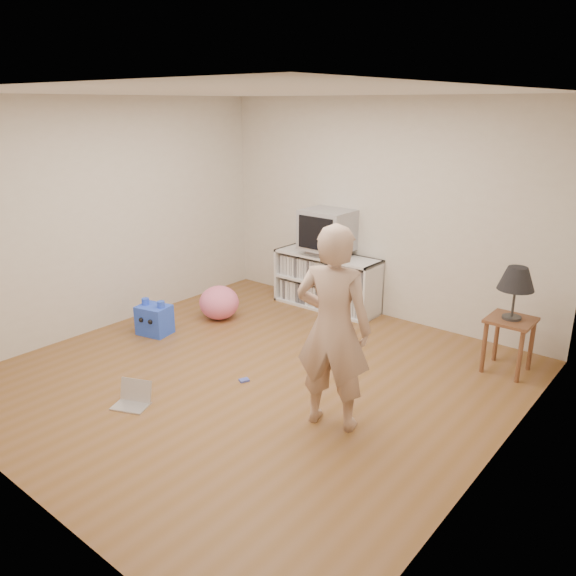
{
  "coord_description": "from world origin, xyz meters",
  "views": [
    {
      "loc": [
        3.33,
        -3.59,
        2.52
      ],
      "look_at": [
        0.08,
        0.4,
        0.82
      ],
      "focal_mm": 35.0,
      "sensor_mm": 36.0,
      "label": 1
    }
  ],
  "objects_px": {
    "person": "(333,329)",
    "laptop": "(133,398)",
    "plush_blue": "(154,319)",
    "dvd_deck": "(328,252)",
    "side_table": "(510,332)",
    "crt_tv": "(328,230)",
    "media_unit": "(328,281)",
    "table_lamp": "(517,280)",
    "plush_pink": "(219,303)"
  },
  "relations": [
    {
      "from": "dvd_deck",
      "to": "crt_tv",
      "type": "bearing_deg",
      "value": -90.0
    },
    {
      "from": "laptop",
      "to": "table_lamp",
      "type": "bearing_deg",
      "value": 26.7
    },
    {
      "from": "media_unit",
      "to": "plush_blue",
      "type": "height_order",
      "value": "media_unit"
    },
    {
      "from": "media_unit",
      "to": "crt_tv",
      "type": "bearing_deg",
      "value": -90.0
    },
    {
      "from": "side_table",
      "to": "plush_pink",
      "type": "xyz_separation_m",
      "value": [
        -3.21,
        -0.79,
        -0.21
      ]
    },
    {
      "from": "media_unit",
      "to": "dvd_deck",
      "type": "distance_m",
      "value": 0.39
    },
    {
      "from": "crt_tv",
      "to": "laptop",
      "type": "relative_size",
      "value": 1.63
    },
    {
      "from": "plush_blue",
      "to": "dvd_deck",
      "type": "bearing_deg",
      "value": 50.48
    },
    {
      "from": "dvd_deck",
      "to": "plush_blue",
      "type": "distance_m",
      "value": 2.27
    },
    {
      "from": "laptop",
      "to": "plush_pink",
      "type": "relative_size",
      "value": 0.77
    },
    {
      "from": "dvd_deck",
      "to": "crt_tv",
      "type": "height_order",
      "value": "crt_tv"
    },
    {
      "from": "crt_tv",
      "to": "table_lamp",
      "type": "bearing_deg",
      "value": -8.6
    },
    {
      "from": "dvd_deck",
      "to": "person",
      "type": "height_order",
      "value": "person"
    },
    {
      "from": "media_unit",
      "to": "dvd_deck",
      "type": "height_order",
      "value": "dvd_deck"
    },
    {
      "from": "person",
      "to": "plush_blue",
      "type": "distance_m",
      "value": 2.75
    },
    {
      "from": "media_unit",
      "to": "plush_pink",
      "type": "relative_size",
      "value": 2.91
    },
    {
      "from": "crt_tv",
      "to": "table_lamp",
      "type": "distance_m",
      "value": 2.45
    },
    {
      "from": "side_table",
      "to": "plush_pink",
      "type": "relative_size",
      "value": 1.14
    },
    {
      "from": "media_unit",
      "to": "plush_blue",
      "type": "distance_m",
      "value": 2.22
    },
    {
      "from": "dvd_deck",
      "to": "side_table",
      "type": "bearing_deg",
      "value": -8.68
    },
    {
      "from": "table_lamp",
      "to": "plush_pink",
      "type": "xyz_separation_m",
      "value": [
        -3.21,
        -0.79,
        -0.74
      ]
    },
    {
      "from": "side_table",
      "to": "plush_pink",
      "type": "distance_m",
      "value": 3.31
    },
    {
      "from": "side_table",
      "to": "table_lamp",
      "type": "distance_m",
      "value": 0.53
    },
    {
      "from": "table_lamp",
      "to": "plush_blue",
      "type": "height_order",
      "value": "table_lamp"
    },
    {
      "from": "side_table",
      "to": "plush_blue",
      "type": "bearing_deg",
      "value": -155.21
    },
    {
      "from": "dvd_deck",
      "to": "side_table",
      "type": "height_order",
      "value": "dvd_deck"
    },
    {
      "from": "side_table",
      "to": "laptop",
      "type": "height_order",
      "value": "side_table"
    },
    {
      "from": "side_table",
      "to": "table_lamp",
      "type": "xyz_separation_m",
      "value": [
        -0.0,
        0.0,
        0.53
      ]
    },
    {
      "from": "person",
      "to": "laptop",
      "type": "xyz_separation_m",
      "value": [
        -1.52,
        -0.85,
        -0.78
      ]
    },
    {
      "from": "laptop",
      "to": "plush_pink",
      "type": "distance_m",
      "value": 2.13
    },
    {
      "from": "dvd_deck",
      "to": "table_lamp",
      "type": "distance_m",
      "value": 2.46
    },
    {
      "from": "person",
      "to": "plush_blue",
      "type": "bearing_deg",
      "value": -22.59
    },
    {
      "from": "plush_pink",
      "to": "table_lamp",
      "type": "bearing_deg",
      "value": 13.78
    },
    {
      "from": "person",
      "to": "dvd_deck",
      "type": "bearing_deg",
      "value": -70.35
    },
    {
      "from": "media_unit",
      "to": "person",
      "type": "bearing_deg",
      "value": -54.01
    },
    {
      "from": "laptop",
      "to": "plush_pink",
      "type": "xyz_separation_m",
      "value": [
        -0.9,
        1.93,
        0.15
      ]
    },
    {
      "from": "dvd_deck",
      "to": "plush_pink",
      "type": "distance_m",
      "value": 1.49
    },
    {
      "from": "laptop",
      "to": "side_table",
      "type": "bearing_deg",
      "value": 26.7
    },
    {
      "from": "media_unit",
      "to": "table_lamp",
      "type": "bearing_deg",
      "value": -9.04
    },
    {
      "from": "laptop",
      "to": "dvd_deck",
      "type": "bearing_deg",
      "value": 69.28
    },
    {
      "from": "dvd_deck",
      "to": "laptop",
      "type": "xyz_separation_m",
      "value": [
        0.12,
        -3.08,
        -0.68
      ]
    },
    {
      "from": "side_table",
      "to": "person",
      "type": "height_order",
      "value": "person"
    },
    {
      "from": "crt_tv",
      "to": "laptop",
      "type": "bearing_deg",
      "value": -87.74
    },
    {
      "from": "table_lamp",
      "to": "laptop",
      "type": "relative_size",
      "value": 1.4
    },
    {
      "from": "person",
      "to": "plush_blue",
      "type": "relative_size",
      "value": 4.11
    },
    {
      "from": "person",
      "to": "laptop",
      "type": "distance_m",
      "value": 1.9
    },
    {
      "from": "crt_tv",
      "to": "person",
      "type": "relative_size",
      "value": 0.36
    },
    {
      "from": "side_table",
      "to": "person",
      "type": "xyz_separation_m",
      "value": [
        -0.79,
        -1.87,
        0.42
      ]
    },
    {
      "from": "media_unit",
      "to": "side_table",
      "type": "xyz_separation_m",
      "value": [
        2.42,
        -0.39,
        0.07
      ]
    },
    {
      "from": "media_unit",
      "to": "side_table",
      "type": "distance_m",
      "value": 2.46
    }
  ]
}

